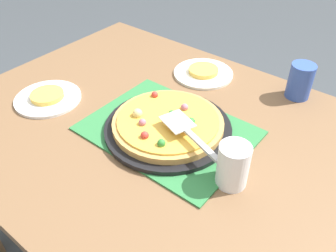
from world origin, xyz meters
name	(u,v)px	position (x,y,z in m)	size (l,w,h in m)	color
dining_table	(168,157)	(0.00, 0.00, 0.64)	(1.40, 1.00, 0.75)	brown
placemat	(168,130)	(0.00, 0.00, 0.75)	(0.48, 0.36, 0.01)	#2D753D
pizza_pan	(168,128)	(0.00, 0.00, 0.76)	(0.38, 0.38, 0.01)	black
pizza	(168,123)	(0.00, 0.00, 0.78)	(0.33, 0.33, 0.05)	tan
plate_near_left	(203,73)	(-0.10, 0.34, 0.76)	(0.22, 0.22, 0.01)	white
plate_far_right	(48,98)	(-0.42, -0.12, 0.76)	(0.22, 0.22, 0.01)	white
served_slice_left	(203,70)	(-0.10, 0.34, 0.77)	(0.11, 0.11, 0.02)	#EAB747
served_slice_right	(47,95)	(-0.42, -0.12, 0.77)	(0.11, 0.11, 0.02)	#EAB747
cup_near	(300,81)	(0.23, 0.42, 0.81)	(0.08, 0.08, 0.12)	#3351AD
cup_far	(233,165)	(0.25, -0.06, 0.81)	(0.08, 0.08, 0.12)	white
pizza_server	(187,131)	(0.09, -0.03, 0.82)	(0.23, 0.12, 0.01)	silver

